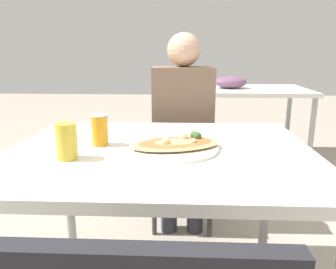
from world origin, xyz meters
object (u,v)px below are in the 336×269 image
at_px(person_seated, 183,120).
at_px(pizza_main, 176,145).
at_px(dining_table, 161,165).
at_px(chair_far_seated, 183,147).
at_px(soda_can, 100,130).
at_px(drink_glass, 67,141).

distance_m(person_seated, pizza_main, 0.70).
bearing_deg(dining_table, pizza_main, -5.50).
bearing_deg(chair_far_seated, pizza_main, 88.03).
xyz_separation_m(person_seated, pizza_main, (-0.03, -0.70, 0.05)).
relative_size(dining_table, person_seated, 1.00).
distance_m(soda_can, drink_glass, 0.19).
xyz_separation_m(chair_far_seated, person_seated, (-0.00, -0.12, 0.20)).
relative_size(person_seated, pizza_main, 2.99).
bearing_deg(drink_glass, chair_far_seated, 66.28).
relative_size(chair_far_seated, person_seated, 0.74).
distance_m(dining_table, drink_glass, 0.38).
bearing_deg(drink_glass, person_seated, 63.38).
relative_size(dining_table, drink_glass, 9.17).
bearing_deg(soda_can, drink_glass, -112.54).
relative_size(pizza_main, drink_glass, 3.08).
relative_size(chair_far_seated, drink_glass, 6.85).
distance_m(chair_far_seated, pizza_main, 0.85).
xyz_separation_m(chair_far_seated, pizza_main, (-0.03, -0.82, 0.25)).
bearing_deg(dining_table, soda_can, 170.34).
height_order(dining_table, soda_can, soda_can).
xyz_separation_m(dining_table, person_seated, (0.09, 0.69, 0.04)).
height_order(person_seated, drink_glass, person_seated).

